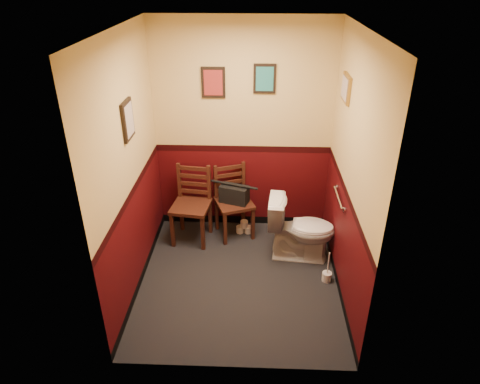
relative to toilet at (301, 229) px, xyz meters
name	(u,v)px	position (x,y,z in m)	size (l,w,h in m)	color
floor	(239,279)	(-0.72, -0.47, -0.39)	(2.20, 2.40, 0.00)	black
ceiling	(239,29)	(-0.72, -0.47, 2.31)	(2.20, 2.40, 0.00)	silver
wall_back	(243,131)	(-0.72, 0.73, 0.96)	(2.20, 2.70, 0.00)	#3F070A
wall_front	(232,243)	(-0.72, -1.67, 0.96)	(2.20, 2.70, 0.00)	#3F070A
wall_left	(129,171)	(-1.82, -0.47, 0.96)	(2.40, 2.70, 0.00)	#3F070A
wall_right	(351,175)	(0.38, -0.47, 0.96)	(2.40, 2.70, 0.00)	#3F070A
grab_bar	(339,198)	(0.35, -0.22, 0.56)	(0.05, 0.56, 0.06)	silver
framed_print_back_a	(213,82)	(-1.07, 0.71, 1.56)	(0.28, 0.04, 0.36)	black
framed_print_back_b	(265,79)	(-0.47, 0.71, 1.61)	(0.26, 0.04, 0.34)	black
framed_print_left	(128,120)	(-1.80, -0.37, 1.46)	(0.04, 0.30, 0.38)	black
framed_print_right	(346,88)	(0.36, 0.13, 1.66)	(0.04, 0.34, 0.28)	olive
toilet	(301,229)	(0.00, 0.00, 0.00)	(0.45, 0.80, 0.78)	white
toilet_brush	(327,276)	(0.27, -0.45, -0.33)	(0.11, 0.11, 0.39)	silver
chair_left	(192,205)	(-1.35, 0.36, 0.10)	(0.51, 0.51, 0.98)	#3F1C12
chair_right	(233,202)	(-0.84, 0.49, 0.08)	(0.57, 0.57, 0.94)	#3F1C12
handbag	(234,194)	(-0.82, 0.45, 0.21)	(0.40, 0.28, 0.26)	black
tp_stack	(244,228)	(-0.69, 0.49, -0.32)	(0.21, 0.11, 0.18)	silver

